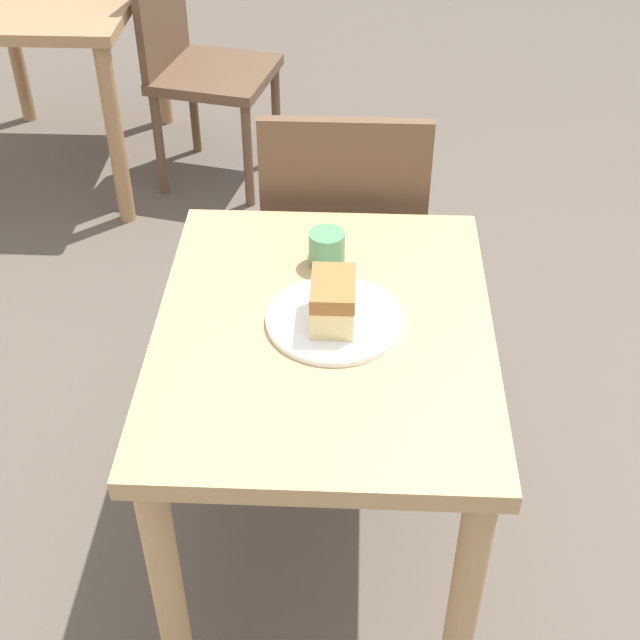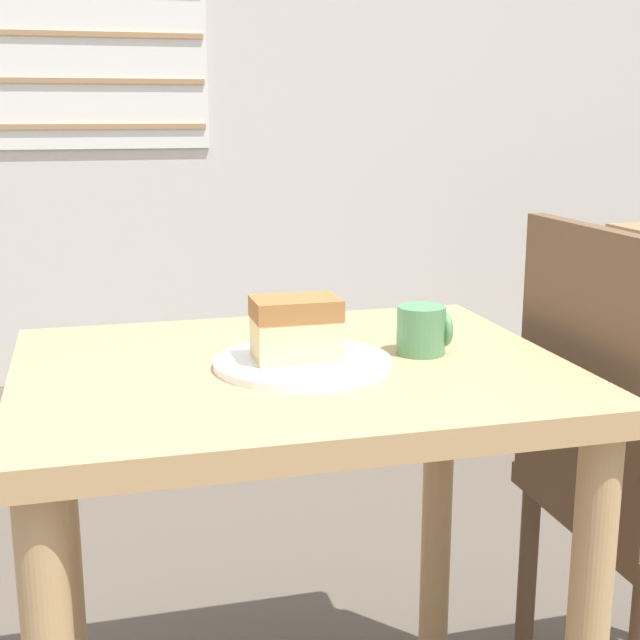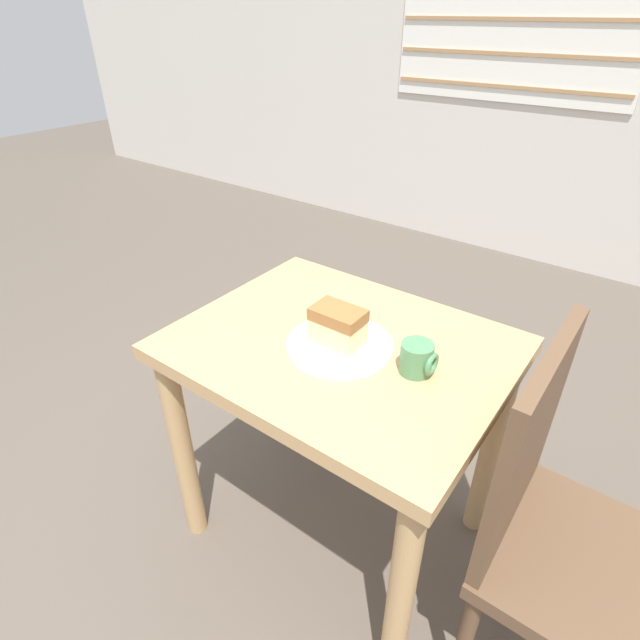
{
  "view_description": "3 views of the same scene",
  "coord_description": "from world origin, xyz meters",
  "views": [
    {
      "loc": [
        -1.46,
        0.47,
        1.82
      ],
      "look_at": [
        -0.17,
        0.53,
        0.78
      ],
      "focal_mm": 50.0,
      "sensor_mm": 36.0,
      "label": 1
    },
    {
      "loc": [
        -0.42,
        -0.74,
        1.11
      ],
      "look_at": [
        -0.1,
        0.46,
        0.82
      ],
      "focal_mm": 50.0,
      "sensor_mm": 36.0,
      "label": 2
    },
    {
      "loc": [
        0.45,
        -0.35,
        1.46
      ],
      "look_at": [
        -0.15,
        0.46,
        0.82
      ],
      "focal_mm": 28.0,
      "sensor_mm": 36.0,
      "label": 3
    }
  ],
  "objects": [
    {
      "name": "cake_slice",
      "position": [
        -0.13,
        0.51,
        0.8
      ],
      "size": [
        0.13,
        0.08,
        0.09
      ],
      "color": "#E5CC89",
      "rests_on": "plate"
    },
    {
      "name": "coffee_mug",
      "position": [
        0.08,
        0.52,
        0.78
      ],
      "size": [
        0.08,
        0.08,
        0.08
      ],
      "color": "#4C8456",
      "rests_on": "dining_table_near"
    },
    {
      "name": "chair_near_window",
      "position": [
        0.48,
        0.49,
        0.5
      ],
      "size": [
        0.42,
        0.42,
        0.93
      ],
      "rotation": [
        0.0,
        0.0,
        1.57
      ],
      "color": "brown",
      "rests_on": "ground_plane"
    },
    {
      "name": "dining_table_near",
      "position": [
        -0.13,
        0.52,
        0.6
      ],
      "size": [
        0.82,
        0.65,
        0.74
      ],
      "color": "tan",
      "rests_on": "ground_plane"
    },
    {
      "name": "plate",
      "position": [
        -0.12,
        0.5,
        0.74
      ],
      "size": [
        0.27,
        0.27,
        0.01
      ],
      "color": "white",
      "rests_on": "dining_table_near"
    }
  ]
}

